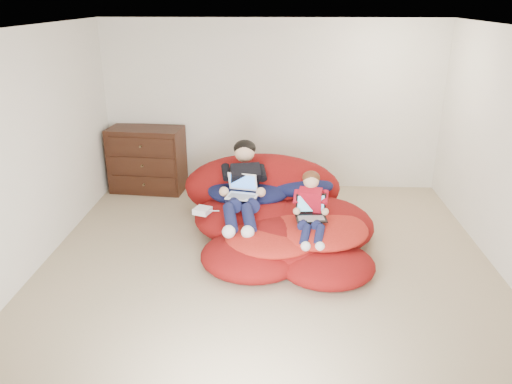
% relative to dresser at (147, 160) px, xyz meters
% --- Properties ---
extents(room_shell, '(5.10, 5.10, 2.77)m').
position_rel_dresser_xyz_m(room_shell, '(1.86, -2.21, -0.27)').
color(room_shell, tan).
rests_on(room_shell, ground).
extents(dresser, '(1.13, 0.66, 0.97)m').
position_rel_dresser_xyz_m(dresser, '(0.00, 0.00, 0.00)').
color(dresser, '#33190E').
rests_on(dresser, ground).
extents(beanbag_pile, '(2.41, 2.46, 0.91)m').
position_rel_dresser_xyz_m(beanbag_pile, '(1.96, -1.52, -0.21)').
color(beanbag_pile, maroon).
rests_on(beanbag_pile, ground).
extents(cream_pillow, '(0.40, 0.26, 0.26)m').
position_rel_dresser_xyz_m(cream_pillow, '(1.53, -0.71, 0.13)').
color(cream_pillow, white).
rests_on(cream_pillow, beanbag_pile).
extents(older_boy, '(0.45, 1.33, 0.78)m').
position_rel_dresser_xyz_m(older_boy, '(1.55, -1.48, 0.21)').
color(older_boy, black).
rests_on(older_boy, beanbag_pile).
extents(younger_boy, '(0.32, 0.81, 0.64)m').
position_rel_dresser_xyz_m(younger_boy, '(2.34, -1.98, 0.13)').
color(younger_boy, red).
rests_on(younger_boy, beanbag_pile).
extents(laptop_white, '(0.39, 0.39, 0.25)m').
position_rel_dresser_xyz_m(laptop_white, '(1.55, -1.60, 0.16)').
color(laptop_white, white).
rests_on(laptop_white, older_boy).
extents(laptop_black, '(0.36, 0.28, 0.25)m').
position_rel_dresser_xyz_m(laptop_black, '(2.34, -2.00, 0.07)').
color(laptop_black, black).
rests_on(laptop_black, younger_boy).
extents(power_adapter, '(0.23, 0.23, 0.07)m').
position_rel_dresser_xyz_m(power_adapter, '(1.08, -1.72, -0.07)').
color(power_adapter, white).
rests_on(power_adapter, beanbag_pile).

